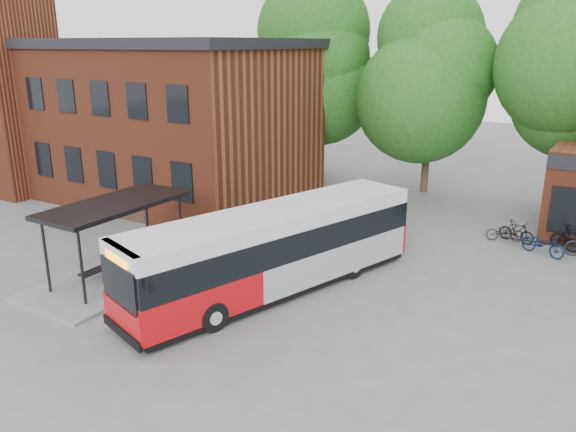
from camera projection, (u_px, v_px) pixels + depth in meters
The scene contains 13 objects.
ground at pixel (236, 294), 19.33m from camera, with size 100.00×100.00×0.00m, color slate.
station_building at pixel (144, 117), 31.88m from camera, with size 18.40×10.40×8.50m, color brown, non-canonical shape.
clock_tower at pixel (2, 27), 30.17m from camera, with size 5.20×5.20×18.20m, color brown, non-canonical shape.
bus_shelter at pixel (118, 240), 20.32m from camera, with size 3.60×7.00×2.90m, color black, non-canonical shape.
bike_rail at pixel (566, 251), 22.81m from camera, with size 5.20×0.10×0.38m, color black, non-canonical shape.
tree_0 at pixel (311, 91), 33.74m from camera, with size 7.92×7.92×11.00m, color #1A5015, non-canonical shape.
tree_1 at pixel (430, 101), 31.15m from camera, with size 7.92×7.92×10.40m, color #1A5015, non-canonical shape.
tree_2 at pixel (568, 104), 26.76m from camera, with size 7.92×7.92×11.00m, color #1A5015, non-canonical shape.
city_bus at pixel (275, 251), 19.24m from camera, with size 2.44×11.46×2.91m, color red, non-canonical shape.
bicycle_0 at pixel (505, 232), 24.39m from camera, with size 0.54×1.56×0.82m, color black.
bicycle_1 at pixel (516, 232), 24.22m from camera, with size 0.45×1.59×0.96m, color black.
bicycle_2 at pixel (543, 244), 22.74m from camera, with size 0.64×1.83×0.96m, color #0A204A.
bicycle_3 at pixel (573, 237), 23.41m from camera, with size 0.49×1.73×1.04m, color black.
Camera 1 is at (10.75, -14.14, 8.28)m, focal length 35.00 mm.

